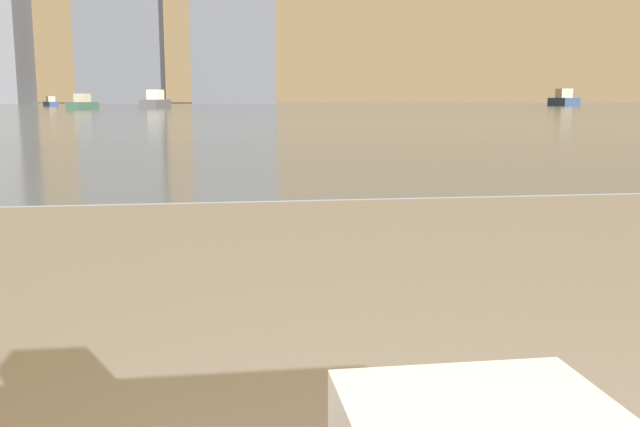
% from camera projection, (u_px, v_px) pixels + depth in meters
% --- Properties ---
extents(harbor_water, '(180.00, 110.00, 0.01)m').
position_uv_depth(harbor_water, '(218.00, 109.00, 60.51)').
color(harbor_water, slate).
rests_on(harbor_water, ground_plane).
extents(harbor_boat_0, '(2.19, 3.11, 1.11)m').
position_uv_depth(harbor_boat_0, '(51.00, 103.00, 79.33)').
color(harbor_boat_0, navy).
rests_on(harbor_boat_0, harbor_water).
extents(harbor_boat_2, '(2.30, 5.52, 2.02)m').
position_uv_depth(harbor_boat_2, '(564.00, 100.00, 84.80)').
color(harbor_boat_2, navy).
rests_on(harbor_boat_2, harbor_water).
extents(harbor_boat_3, '(2.20, 3.66, 1.30)m').
position_uv_depth(harbor_boat_3, '(83.00, 104.00, 58.91)').
color(harbor_boat_3, '#335647').
rests_on(harbor_boat_3, harbor_water).
extents(harbor_boat_4, '(2.62, 4.77, 1.70)m').
position_uv_depth(harbor_boat_4, '(156.00, 102.00, 66.13)').
color(harbor_boat_4, '#4C4C51').
rests_on(harbor_boat_4, harbor_water).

